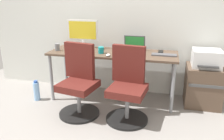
# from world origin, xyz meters

# --- Properties ---
(ground_plane) EXTENTS (5.28, 5.28, 0.00)m
(ground_plane) POSITION_xyz_m (0.00, 0.00, 0.00)
(ground_plane) COLOR gray
(back_wall) EXTENTS (4.40, 0.04, 2.60)m
(back_wall) POSITION_xyz_m (0.00, 0.39, 1.30)
(back_wall) COLOR silver
(back_wall) RESTS_ON ground
(desk) EXTENTS (1.85, 0.61, 0.74)m
(desk) POSITION_xyz_m (0.00, 0.00, 0.67)
(desk) COLOR brown
(desk) RESTS_ON ground
(office_chair_left) EXTENTS (0.54, 0.54, 0.94)m
(office_chair_left) POSITION_xyz_m (-0.34, -0.52, 0.42)
(office_chair_left) COLOR black
(office_chair_left) RESTS_ON ground
(office_chair_right) EXTENTS (0.54, 0.54, 0.94)m
(office_chair_right) POSITION_xyz_m (0.32, -0.52, 0.42)
(office_chair_right) COLOR black
(office_chair_right) RESTS_ON ground
(side_cabinet) EXTENTS (0.49, 0.48, 0.58)m
(side_cabinet) POSITION_xyz_m (1.30, 0.11, 0.29)
(side_cabinet) COLOR brown
(side_cabinet) RESTS_ON ground
(printer) EXTENTS (0.38, 0.40, 0.24)m
(printer) POSITION_xyz_m (1.30, 0.11, 0.70)
(printer) COLOR silver
(printer) RESTS_ON side_cabinet
(water_bottle_on_floor) EXTENTS (0.09, 0.09, 0.31)m
(water_bottle_on_floor) POSITION_xyz_m (-1.11, -0.32, 0.15)
(water_bottle_on_floor) COLOR #8CBFF2
(water_bottle_on_floor) RESTS_ON ground
(desktop_monitor) EXTENTS (0.48, 0.18, 0.43)m
(desktop_monitor) POSITION_xyz_m (-0.51, 0.17, 0.99)
(desktop_monitor) COLOR silver
(desktop_monitor) RESTS_ON desk
(open_laptop) EXTENTS (0.31, 0.29, 0.22)m
(open_laptop) POSITION_xyz_m (0.29, 0.14, 0.79)
(open_laptop) COLOR #4C4C51
(open_laptop) RESTS_ON desk
(keyboard_by_monitor) EXTENTS (0.34, 0.12, 0.02)m
(keyboard_by_monitor) POSITION_xyz_m (-0.48, -0.02, 0.75)
(keyboard_by_monitor) COLOR silver
(keyboard_by_monitor) RESTS_ON desk
(keyboard_by_laptop) EXTENTS (0.34, 0.12, 0.02)m
(keyboard_by_laptop) POSITION_xyz_m (0.73, -0.02, 0.75)
(keyboard_by_laptop) COLOR #515156
(keyboard_by_laptop) RESTS_ON desk
(mouse_by_monitor) EXTENTS (0.06, 0.10, 0.03)m
(mouse_by_monitor) POSITION_xyz_m (-0.01, -0.24, 0.75)
(mouse_by_monitor) COLOR silver
(mouse_by_monitor) RESTS_ON desk
(mouse_by_laptop) EXTENTS (0.06, 0.10, 0.03)m
(mouse_by_laptop) POSITION_xyz_m (-0.19, 0.11, 0.75)
(mouse_by_laptop) COLOR #2D2D2D
(mouse_by_laptop) RESTS_ON desk
(coffee_mug) EXTENTS (0.08, 0.08, 0.09)m
(coffee_mug) POSITION_xyz_m (-0.15, -0.11, 0.78)
(coffee_mug) COLOR teal
(coffee_mug) RESTS_ON desk
(pen_cup) EXTENTS (0.07, 0.07, 0.10)m
(pen_cup) POSITION_xyz_m (-0.82, -0.10, 0.79)
(pen_cup) COLOR slate
(pen_cup) RESTS_ON desk
(phone_near_monitor) EXTENTS (0.07, 0.14, 0.01)m
(phone_near_monitor) POSITION_xyz_m (0.04, 0.04, 0.74)
(phone_near_monitor) COLOR black
(phone_near_monitor) RESTS_ON desk
(phone_near_laptop) EXTENTS (0.07, 0.14, 0.01)m
(phone_near_laptop) POSITION_xyz_m (0.68, 0.17, 0.74)
(phone_near_laptop) COLOR black
(phone_near_laptop) RESTS_ON desk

